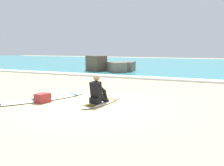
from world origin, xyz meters
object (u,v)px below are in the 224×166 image
object	(u,v)px
surfboard_main	(101,103)
beach_bag	(43,98)
surfer_seated	(98,92)
surfboard_spare_far	(17,103)
surfboard_spare_near	(60,97)

from	to	relation	value
surfboard_main	beach_bag	bearing A→B (deg)	-160.80
surfer_seated	surfboard_main	bearing A→B (deg)	83.87
surfboard_main	surfboard_spare_far	bearing A→B (deg)	-155.40
surfboard_spare_near	surfboard_spare_far	size ratio (longest dim) A/B	1.12
surfboard_main	surfboard_spare_near	size ratio (longest dim) A/B	0.97
beach_bag	surfer_seated	bearing A→B (deg)	13.14
surfboard_spare_far	surfer_seated	bearing A→B (deg)	20.49
surfboard_main	surfer_seated	xyz separation A→B (m)	(-0.02, -0.23, 0.40)
surfboard_spare_near	surfboard_spare_far	world-z (taller)	same
surfboard_spare_near	surfboard_spare_far	distance (m)	1.63
surfboard_main	surfboard_spare_far	xyz separation A→B (m)	(-2.62, -1.20, 0.00)
surfboard_spare_far	surfboard_main	bearing A→B (deg)	24.60
surfer_seated	surfboard_spare_far	distance (m)	2.80
surfboard_spare_near	beach_bag	distance (m)	0.94
surfboard_main	surfboard_spare_far	distance (m)	2.88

